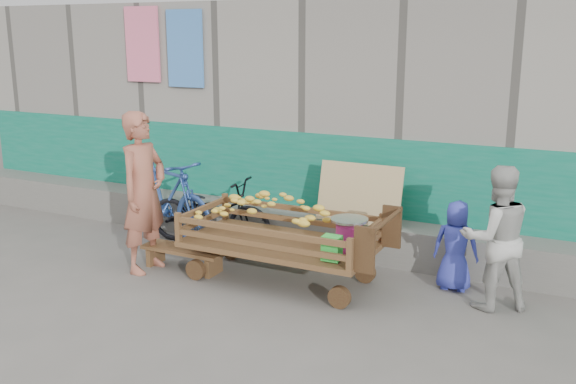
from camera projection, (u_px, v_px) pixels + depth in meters
The scene contains 9 objects.
ground at pixel (240, 330), 5.77m from camera, with size 80.00×80.00×0.00m, color #5F5C57.
building_wall at pixel (386, 117), 8.94m from camera, with size 12.00×3.50×3.00m.
banana_cart at pixel (277, 224), 6.77m from camera, with size 2.19×1.00×0.94m.
bench at pixel (184, 254), 7.22m from camera, with size 0.99×0.30×0.25m.
vendor_man at pixel (144, 192), 7.04m from camera, with size 0.65×0.43×1.79m, color #A15A44.
woman at pixel (496, 238), 6.09m from camera, with size 0.68×0.53×1.41m, color #BABAB4.
child at pixel (456, 246), 6.58m from camera, with size 0.46×0.30×0.95m, color #343EB7.
bicycle_dark at pixel (210, 211), 8.01m from camera, with size 0.57×1.65×0.86m, color black.
bicycle_blue at pixel (167, 198), 8.18m from camera, with size 0.52×1.83×1.10m, color #2B4B92.
Camera 1 is at (2.76, -4.55, 2.58)m, focal length 40.00 mm.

